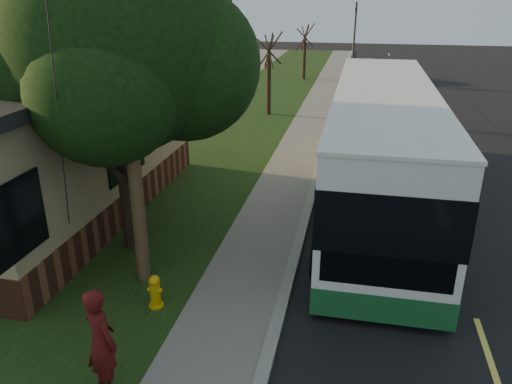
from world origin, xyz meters
TOP-DOWN VIEW (x-y plane):
  - ground at (0.00, 0.00)m, footprint 120.00×120.00m
  - road at (4.00, 10.00)m, footprint 8.00×80.00m
  - curb at (0.00, 10.00)m, footprint 0.25×80.00m
  - sidewalk at (-1.00, 10.00)m, footprint 2.00×80.00m
  - grass_verge at (-4.50, 10.00)m, footprint 5.00×80.00m
  - fire_hydrant at (-2.60, 0.00)m, footprint 0.32×0.32m
  - utility_pole at (-3.31, 0.99)m, footprint 2.86×3.21m
  - leafy_tree at (-4.17, 2.65)m, footprint 6.30×6.00m
  - bare_tree_near at (-3.50, 18.00)m, footprint 1.38×1.21m
  - bare_tree_far at (-3.00, 30.00)m, footprint 1.38×1.21m
  - traffic_signal at (0.50, 34.00)m, footprint 0.18×0.22m
  - transit_bus at (2.04, 6.91)m, footprint 3.11×13.49m
  - skateboarder at (-2.50, -2.38)m, footprint 0.84×0.76m
  - dumpster at (-7.04, 3.07)m, footprint 1.50×1.25m
  - distant_car at (1.50, 30.89)m, footprint 2.38×5.03m

SIDE VIEW (x-z plane):
  - ground at x=0.00m, z-range 0.00..0.00m
  - road at x=4.00m, z-range 0.00..0.01m
  - grass_verge at x=-4.50m, z-range 0.00..0.07m
  - sidewalk at x=-1.00m, z-range 0.00..0.08m
  - curb at x=0.00m, z-range 0.00..0.12m
  - fire_hydrant at x=-2.60m, z-range 0.06..0.80m
  - dumpster at x=-7.04m, z-range 0.04..1.25m
  - distant_car at x=1.50m, z-range 0.00..1.66m
  - skateboarder at x=-2.50m, z-range 0.07..2.00m
  - transit_bus at x=2.04m, z-range 0.12..3.76m
  - bare_tree_far at x=-3.00m, z-range -0.01..4.02m
  - bare_tree_near at x=-3.50m, z-range 0.00..4.30m
  - traffic_signal at x=0.50m, z-range 0.41..5.91m
  - utility_pole at x=-3.31m, z-range 0.10..9.17m
  - leafy_tree at x=-4.17m, z-range 1.27..9.07m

